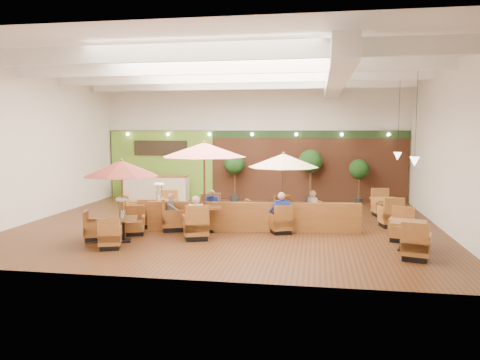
% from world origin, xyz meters
% --- Properties ---
extents(room, '(14.04, 14.00, 5.52)m').
position_xyz_m(room, '(0.25, 1.22, 3.63)').
color(room, '#381E0F').
rests_on(room, ground).
extents(service_counter, '(3.00, 0.75, 1.18)m').
position_xyz_m(service_counter, '(-4.40, 5.10, 0.58)').
color(service_counter, beige).
rests_on(service_counter, ground).
extents(booth_divider, '(6.80, 0.85, 0.94)m').
position_xyz_m(booth_divider, '(0.96, -0.92, 0.47)').
color(booth_divider, brown).
rests_on(booth_divider, ground).
extents(table_0, '(2.36, 2.49, 2.42)m').
position_xyz_m(table_0, '(-2.65, -2.86, 1.73)').
color(table_0, brown).
rests_on(table_0, ground).
extents(table_1, '(2.86, 3.03, 2.90)m').
position_xyz_m(table_1, '(-0.63, -1.23, 2.07)').
color(table_1, brown).
rests_on(table_1, ground).
extents(table_2, '(2.64, 2.64, 2.52)m').
position_xyz_m(table_2, '(1.85, -0.14, 1.73)').
color(table_2, brown).
rests_on(table_2, ground).
extents(table_3, '(1.84, 2.69, 1.56)m').
position_xyz_m(table_3, '(-2.78, 0.11, 0.46)').
color(table_3, brown).
rests_on(table_3, ground).
extents(table_4, '(1.10, 2.79, 0.99)m').
position_xyz_m(table_4, '(5.40, -2.55, 0.38)').
color(table_4, brown).
rests_on(table_4, ground).
extents(table_5, '(1.09, 2.86, 1.03)m').
position_xyz_m(table_5, '(5.40, 1.53, 0.39)').
color(table_5, brown).
rests_on(table_5, ground).
extents(topiary_0, '(0.94, 0.94, 2.19)m').
position_xyz_m(topiary_0, '(-0.75, 5.30, 1.63)').
color(topiary_0, black).
rests_on(topiary_0, ground).
extents(topiary_1, '(1.03, 1.03, 2.40)m').
position_xyz_m(topiary_1, '(2.66, 5.30, 1.79)').
color(topiary_1, black).
rests_on(topiary_1, ground).
extents(topiary_2, '(0.86, 0.86, 1.99)m').
position_xyz_m(topiary_2, '(4.75, 5.30, 1.48)').
color(topiary_2, black).
rests_on(topiary_2, ground).
extents(diner_0, '(0.46, 0.40, 0.85)m').
position_xyz_m(diner_0, '(-0.56, -2.29, 0.78)').
color(diner_0, silver).
rests_on(diner_0, ground).
extents(diner_1, '(0.42, 0.39, 0.76)m').
position_xyz_m(diner_1, '(-0.56, -0.16, 0.74)').
color(diner_1, navy).
rests_on(diner_1, ground).
extents(diner_2, '(0.37, 0.41, 0.76)m').
position_xyz_m(diner_2, '(-1.62, -1.23, 0.74)').
color(diner_2, slate).
rests_on(diner_2, ground).
extents(diner_3, '(0.48, 0.46, 0.85)m').
position_xyz_m(diner_3, '(1.85, -1.06, 0.78)').
color(diner_3, navy).
rests_on(diner_3, ground).
extents(diner_4, '(0.39, 0.44, 0.81)m').
position_xyz_m(diner_4, '(2.77, -0.14, 0.76)').
color(diner_4, silver).
rests_on(diner_4, ground).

